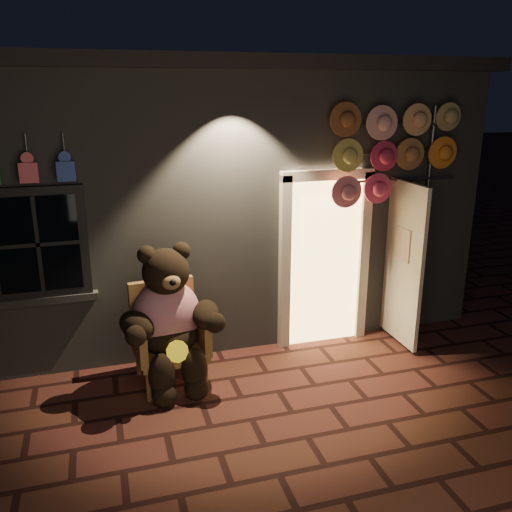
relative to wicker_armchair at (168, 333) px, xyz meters
name	(u,v)px	position (x,y,z in m)	size (l,w,h in m)	color
ground	(252,419)	(0.66, -1.03, -0.55)	(60.00, 60.00, 0.00)	#542620
shop_building	(181,180)	(0.66, 2.96, 1.19)	(7.30, 5.95, 3.51)	slate
wicker_armchair	(168,333)	(0.00, 0.00, 0.00)	(0.81, 0.75, 1.09)	#9F763D
teddy_bear	(169,319)	(0.01, -0.14, 0.22)	(1.15, 0.94, 1.59)	#B71332
hat_rack	(393,150)	(2.75, 0.25, 1.86)	(1.69, 0.22, 2.93)	#59595E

